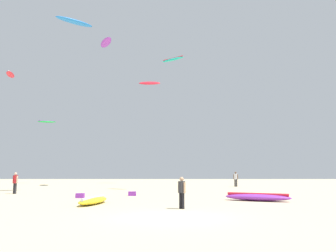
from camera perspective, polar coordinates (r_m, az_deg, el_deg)
The scene contains 14 objects.
ground_plane at distance 14.29m, azimuth 0.30°, elevation -14.86°, with size 120.00×120.00×0.00m, color beige.
person_foreground at distance 17.21m, azimuth 2.07°, elevation -10.55°, with size 0.37×0.41×1.55m.
person_midground at distance 30.54m, azimuth -24.18°, elevation -8.35°, with size 0.50×0.38×1.70m.
person_left at distance 40.87m, azimuth 10.93°, elevation -8.43°, with size 0.50×0.39×1.70m.
kite_grounded_near at distance 20.02m, azimuth -12.49°, elevation -11.95°, with size 1.50×3.60×0.41m.
kite_grounded_mid at distance 22.26m, azimuth 14.37°, elevation -11.33°, with size 4.12×2.74×0.48m.
cooler_box at distance 24.56m, azimuth -14.56°, elevation -11.10°, with size 0.56×0.36×0.32m, color purple.
gear_bag at distance 25.93m, azimuth -6.16°, elevation -11.08°, with size 0.56×0.36×0.32m, color purple.
kite_aloft_0 at distance 45.39m, azimuth -10.44°, elevation 13.45°, with size 2.44×3.85×0.45m.
kite_aloft_1 at distance 53.90m, azimuth -19.63°, elevation 0.70°, with size 2.67×1.36×0.49m.
kite_aloft_2 at distance 34.49m, azimuth -15.43°, elevation 16.33°, with size 3.45×3.07×0.49m.
kite_aloft_4 at distance 51.76m, azimuth -3.28°, elevation 7.11°, with size 3.26×1.01×0.80m.
kite_aloft_5 at distance 43.81m, azimuth -24.85°, elevation 7.76°, with size 1.51×2.84×0.33m.
kite_aloft_8 at distance 35.36m, azimuth 0.62°, elevation 10.97°, with size 2.53×2.17×0.51m.
Camera 1 is at (-0.13, -14.16, 1.87)m, focal length 36.82 mm.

